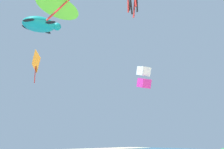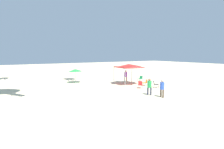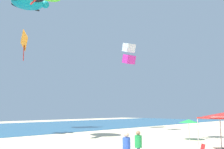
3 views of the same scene
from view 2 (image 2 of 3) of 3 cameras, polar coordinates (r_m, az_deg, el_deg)
ground at (r=26.88m, az=8.59°, el=-3.42°), size 120.00×120.00×0.10m
canopy_tent at (r=28.32m, az=4.64°, el=2.40°), size 3.58×3.36×2.80m
beach_umbrella at (r=30.06m, az=-10.12°, el=1.14°), size 2.04×2.03×2.05m
folding_chair_right_of_tent at (r=31.57m, az=7.84°, el=-1.03°), size 0.64×0.72×0.82m
folding_chair_near_cooler at (r=27.44m, az=9.16°, el=-2.12°), size 0.71×0.77×0.82m
folding_chair_left_of_tent at (r=26.42m, az=11.83°, el=-2.49°), size 0.81×0.80×0.82m
folding_chair_facing_ocean at (r=25.60m, az=7.79°, el=-2.70°), size 0.81×0.80×0.82m
cooler_box at (r=28.83m, az=9.17°, el=-2.28°), size 0.66×0.74×0.40m
person_by_tent at (r=30.40m, az=3.78°, el=-0.18°), size 0.42×0.47×1.77m
person_watching_sky at (r=20.70m, az=13.66°, el=-3.36°), size 0.47×0.42×1.75m
person_beachcomber at (r=21.48m, az=10.28°, el=-2.97°), size 0.41×0.41×1.73m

